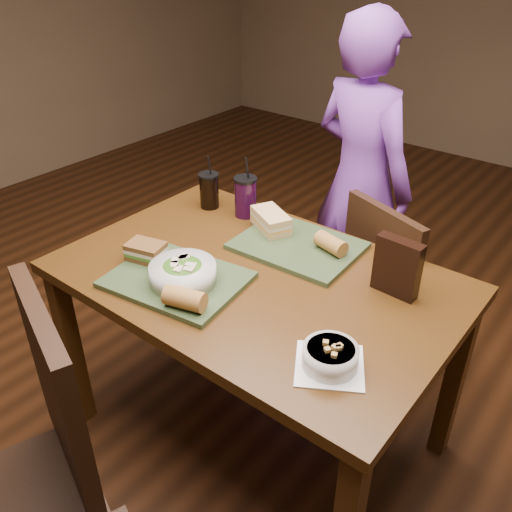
% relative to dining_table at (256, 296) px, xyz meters
% --- Properties ---
extents(ground, '(6.00, 6.00, 0.00)m').
position_rel_dining_table_xyz_m(ground, '(0.00, 0.00, -0.66)').
color(ground, '#381C0B').
rests_on(ground, ground).
extents(dining_table, '(1.30, 0.85, 0.75)m').
position_rel_dining_table_xyz_m(dining_table, '(0.00, 0.00, 0.00)').
color(dining_table, '#45290D').
rests_on(dining_table, ground).
extents(chair_near, '(0.56, 0.57, 1.01)m').
position_rel_dining_table_xyz_m(chair_near, '(-0.05, -0.83, -0.10)').
color(chair_near, black).
rests_on(chair_near, ground).
extents(chair_far, '(0.49, 0.50, 0.87)m').
position_rel_dining_table_xyz_m(chair_far, '(0.22, 0.57, -0.17)').
color(chair_far, black).
rests_on(chair_far, ground).
extents(diner, '(0.61, 0.47, 1.48)m').
position_rel_dining_table_xyz_m(diner, '(-0.11, 0.90, 0.08)').
color(diner, purple).
rests_on(diner, ground).
extents(tray_near, '(0.46, 0.38, 0.02)m').
position_rel_dining_table_xyz_m(tray_near, '(-0.17, -0.19, 0.10)').
color(tray_near, '#324424').
rests_on(tray_near, dining_table).
extents(tray_far, '(0.44, 0.34, 0.02)m').
position_rel_dining_table_xyz_m(tray_far, '(0.01, 0.22, 0.10)').
color(tray_far, '#324424').
rests_on(tray_far, dining_table).
extents(salad_bowl, '(0.21, 0.21, 0.07)m').
position_rel_dining_table_xyz_m(salad_bowl, '(-0.14, -0.20, 0.14)').
color(salad_bowl, silver).
rests_on(salad_bowl, tray_near).
extents(soup_bowl, '(0.24, 0.24, 0.07)m').
position_rel_dining_table_xyz_m(soup_bowl, '(0.42, -0.22, 0.12)').
color(soup_bowl, white).
rests_on(soup_bowl, dining_table).
extents(sandwich_near, '(0.14, 0.11, 0.06)m').
position_rel_dining_table_xyz_m(sandwich_near, '(-0.33, -0.18, 0.14)').
color(sandwich_near, '#593819').
rests_on(sandwich_near, tray_near).
extents(sandwich_far, '(0.19, 0.16, 0.07)m').
position_rel_dining_table_xyz_m(sandwich_far, '(-0.13, 0.25, 0.14)').
color(sandwich_far, tan).
rests_on(sandwich_far, tray_far).
extents(baguette_near, '(0.14, 0.09, 0.06)m').
position_rel_dining_table_xyz_m(baguette_near, '(-0.04, -0.29, 0.14)').
color(baguette_near, '#AD7533').
rests_on(baguette_near, tray_near).
extents(baguette_far, '(0.13, 0.08, 0.06)m').
position_rel_dining_table_xyz_m(baguette_far, '(0.13, 0.25, 0.14)').
color(baguette_far, '#AD7533').
rests_on(baguette_far, tray_far).
extents(cup_cola, '(0.08, 0.08, 0.22)m').
position_rel_dining_table_xyz_m(cup_cola, '(-0.46, 0.27, 0.16)').
color(cup_cola, black).
rests_on(cup_cola, dining_table).
extents(cup_berry, '(0.09, 0.09, 0.25)m').
position_rel_dining_table_xyz_m(cup_berry, '(-0.30, 0.31, 0.17)').
color(cup_berry, black).
rests_on(cup_berry, dining_table).
extents(chip_bag, '(0.15, 0.05, 0.19)m').
position_rel_dining_table_xyz_m(chip_bag, '(0.40, 0.19, 0.18)').
color(chip_bag, black).
rests_on(chip_bag, dining_table).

